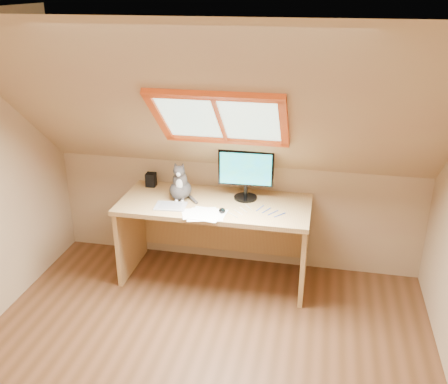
# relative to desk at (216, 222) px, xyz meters

# --- Properties ---
(room_shell) EXTENTS (3.52, 3.52, 2.41)m
(room_shell) POSITION_rel_desk_xyz_m (0.13, -1.54, 0.89)
(room_shell) COLOR tan
(room_shell) RESTS_ON ground
(desk) EXTENTS (1.69, 0.74, 0.77)m
(desk) POSITION_rel_desk_xyz_m (0.00, 0.00, 0.00)
(desk) COLOR tan
(desk) RESTS_ON ground
(monitor) EXTENTS (0.49, 0.21, 0.45)m
(monitor) POSITION_rel_desk_xyz_m (0.25, 0.06, 0.49)
(monitor) COLOR black
(monitor) RESTS_ON desk
(cat) EXTENTS (0.23, 0.26, 0.36)m
(cat) POSITION_rel_desk_xyz_m (-0.32, -0.06, 0.36)
(cat) COLOR #433E3C
(cat) RESTS_ON desk
(desk_speaker) EXTENTS (0.09, 0.09, 0.13)m
(desk_speaker) POSITION_rel_desk_xyz_m (-0.68, 0.18, 0.30)
(desk_speaker) COLOR black
(desk_speaker) RESTS_ON desk
(graphics_tablet) EXTENTS (0.28, 0.21, 0.01)m
(graphics_tablet) POSITION_rel_desk_xyz_m (-0.35, -0.24, 0.24)
(graphics_tablet) COLOR #B2B2B7
(graphics_tablet) RESTS_ON desk
(mouse) EXTENTS (0.08, 0.11, 0.03)m
(mouse) POSITION_rel_desk_xyz_m (0.11, -0.26, 0.25)
(mouse) COLOR black
(mouse) RESTS_ON desk
(papers) EXTENTS (0.35, 0.30, 0.01)m
(papers) POSITION_rel_desk_xyz_m (-0.09, -0.33, 0.23)
(papers) COLOR white
(papers) RESTS_ON desk
(cables) EXTENTS (0.51, 0.26, 0.01)m
(cables) POSITION_rel_desk_xyz_m (0.41, -0.19, 0.23)
(cables) COLOR silver
(cables) RESTS_ON desk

